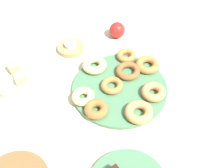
{
  "coord_description": "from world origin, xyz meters",
  "views": [
    {
      "loc": [
        -0.62,
        0.29,
        0.8
      ],
      "look_at": [
        0.0,
        0.03,
        0.04
      ],
      "focal_mm": 46.58,
      "sensor_mm": 36.0,
      "label": 1
    }
  ],
  "objects_px": {
    "donut_5": "(153,92)",
    "donut_7": "(147,65)",
    "donut_3": "(139,112)",
    "donut_4": "(126,56)",
    "donut_plate": "(120,88)",
    "donut_1": "(96,109)",
    "candle_holder": "(71,48)",
    "donut_2": "(128,71)",
    "donut_8": "(83,95)",
    "fruit_bowl": "(22,80)",
    "melon_chunk_left": "(21,79)",
    "donut_0": "(112,85)",
    "apple": "(117,30)",
    "donut_6": "(94,65)",
    "melon_chunk_right": "(14,68)",
    "tealight": "(70,45)"
  },
  "relations": [
    {
      "from": "candle_holder",
      "to": "melon_chunk_right",
      "type": "xyz_separation_m",
      "value": [
        -0.08,
        0.23,
        0.05
      ]
    },
    {
      "from": "donut_3",
      "to": "melon_chunk_left",
      "type": "distance_m",
      "value": 0.42
    },
    {
      "from": "donut_plate",
      "to": "donut_1",
      "type": "height_order",
      "value": "donut_1"
    },
    {
      "from": "donut_3",
      "to": "donut_4",
      "type": "xyz_separation_m",
      "value": [
        0.26,
        -0.08,
        -0.0
      ]
    },
    {
      "from": "donut_8",
      "to": "donut_5",
      "type": "bearing_deg",
      "value": -109.5
    },
    {
      "from": "donut_6",
      "to": "melon_chunk_right",
      "type": "xyz_separation_m",
      "value": [
        0.07,
        0.28,
        0.03
      ]
    },
    {
      "from": "melon_chunk_left",
      "to": "donut_3",
      "type": "bearing_deg",
      "value": -129.9
    },
    {
      "from": "donut_4",
      "to": "donut_6",
      "type": "height_order",
      "value": "donut_6"
    },
    {
      "from": "donut_2",
      "to": "donut_8",
      "type": "bearing_deg",
      "value": 103.4
    },
    {
      "from": "donut_0",
      "to": "donut_4",
      "type": "xyz_separation_m",
      "value": [
        0.12,
        -0.11,
        0.0
      ]
    },
    {
      "from": "donut_1",
      "to": "donut_4",
      "type": "relative_size",
      "value": 1.07
    },
    {
      "from": "donut_1",
      "to": "donut_6",
      "type": "relative_size",
      "value": 0.87
    },
    {
      "from": "donut_6",
      "to": "fruit_bowl",
      "type": "distance_m",
      "value": 0.27
    },
    {
      "from": "candle_holder",
      "to": "apple",
      "type": "bearing_deg",
      "value": -88.3
    },
    {
      "from": "donut_5",
      "to": "apple",
      "type": "bearing_deg",
      "value": -3.32
    },
    {
      "from": "donut_plate",
      "to": "donut_6",
      "type": "relative_size",
      "value": 3.69
    },
    {
      "from": "donut_6",
      "to": "melon_chunk_left",
      "type": "bearing_deg",
      "value": 88.18
    },
    {
      "from": "donut_1",
      "to": "donut_5",
      "type": "distance_m",
      "value": 0.21
    },
    {
      "from": "donut_6",
      "to": "apple",
      "type": "distance_m",
      "value": 0.22
    },
    {
      "from": "donut_4",
      "to": "donut_6",
      "type": "bearing_deg",
      "value": 91.3
    },
    {
      "from": "donut_5",
      "to": "candle_holder",
      "type": "relative_size",
      "value": 0.8
    },
    {
      "from": "donut_5",
      "to": "donut_8",
      "type": "bearing_deg",
      "value": 70.5
    },
    {
      "from": "donut_7",
      "to": "fruit_bowl",
      "type": "xyz_separation_m",
      "value": [
        0.12,
        0.45,
        -0.01
      ]
    },
    {
      "from": "donut_5",
      "to": "donut_7",
      "type": "distance_m",
      "value": 0.13
    },
    {
      "from": "donut_8",
      "to": "candle_holder",
      "type": "distance_m",
      "value": 0.27
    },
    {
      "from": "fruit_bowl",
      "to": "donut_6",
      "type": "bearing_deg",
      "value": -98.51
    },
    {
      "from": "donut_1",
      "to": "donut_6",
      "type": "distance_m",
      "value": 0.21
    },
    {
      "from": "donut_7",
      "to": "donut_4",
      "type": "bearing_deg",
      "value": 32.62
    },
    {
      "from": "fruit_bowl",
      "to": "donut_2",
      "type": "bearing_deg",
      "value": -107.31
    },
    {
      "from": "donut_2",
      "to": "donut_3",
      "type": "relative_size",
      "value": 0.97
    },
    {
      "from": "donut_3",
      "to": "donut_6",
      "type": "height_order",
      "value": "donut_6"
    },
    {
      "from": "donut_3",
      "to": "donut_5",
      "type": "bearing_deg",
      "value": -56.01
    },
    {
      "from": "donut_0",
      "to": "donut_4",
      "type": "relative_size",
      "value": 1.06
    },
    {
      "from": "donut_0",
      "to": "donut_5",
      "type": "distance_m",
      "value": 0.15
    },
    {
      "from": "tealight",
      "to": "melon_chunk_left",
      "type": "distance_m",
      "value": 0.26
    },
    {
      "from": "donut_4",
      "to": "fruit_bowl",
      "type": "height_order",
      "value": "fruit_bowl"
    },
    {
      "from": "donut_7",
      "to": "apple",
      "type": "relative_size",
      "value": 1.35
    },
    {
      "from": "donut_plate",
      "to": "candle_holder",
      "type": "relative_size",
      "value": 3.2
    },
    {
      "from": "donut_plate",
      "to": "donut_5",
      "type": "distance_m",
      "value": 0.12
    },
    {
      "from": "donut_5",
      "to": "donut_1",
      "type": "bearing_deg",
      "value": 87.61
    },
    {
      "from": "donut_8",
      "to": "melon_chunk_left",
      "type": "relative_size",
      "value": 2.22
    },
    {
      "from": "donut_5",
      "to": "donut_plate",
      "type": "bearing_deg",
      "value": 50.56
    },
    {
      "from": "donut_5",
      "to": "fruit_bowl",
      "type": "distance_m",
      "value": 0.48
    },
    {
      "from": "donut_plate",
      "to": "donut_3",
      "type": "height_order",
      "value": "donut_3"
    },
    {
      "from": "apple",
      "to": "donut_8",
      "type": "bearing_deg",
      "value": 137.7
    },
    {
      "from": "donut_0",
      "to": "apple",
      "type": "height_order",
      "value": "apple"
    },
    {
      "from": "donut_0",
      "to": "donut_1",
      "type": "height_order",
      "value": "donut_1"
    },
    {
      "from": "fruit_bowl",
      "to": "melon_chunk_right",
      "type": "distance_m",
      "value": 0.05
    },
    {
      "from": "donut_4",
      "to": "donut_0",
      "type": "bearing_deg",
      "value": 136.96
    },
    {
      "from": "fruit_bowl",
      "to": "melon_chunk_left",
      "type": "height_order",
      "value": "melon_chunk_left"
    }
  ]
}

